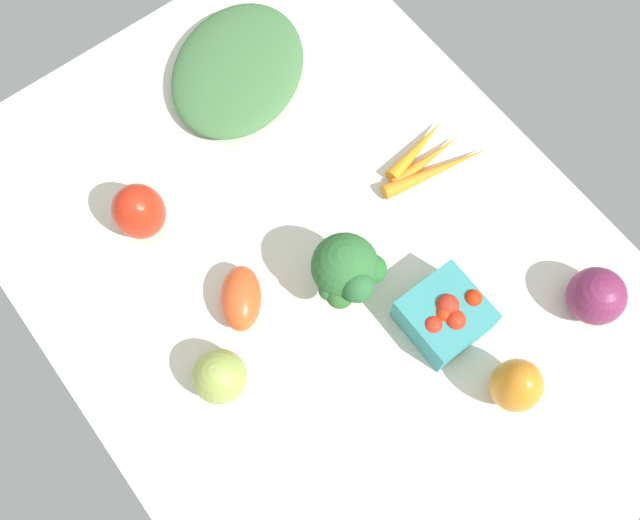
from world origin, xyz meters
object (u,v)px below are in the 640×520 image
object	(u,v)px
red_onion_center	(596,296)
bell_pepper_red	(139,211)
roma_tomato	(241,298)
carrot_bunch	(428,161)
broccoli_head	(347,272)
leafy_greens_clump	(238,69)
bell_pepper_orange	(516,385)
berry_basket	(445,315)
heirloom_tomato_green	(219,376)

from	to	relation	value
red_onion_center	bell_pepper_red	size ratio (longest dim) A/B	0.84
roma_tomato	carrot_bunch	world-z (taller)	roma_tomato
broccoli_head	leafy_greens_clump	xyz separation A→B (cm)	(-38.11, 8.51, -5.31)
bell_pepper_orange	carrot_bunch	xyz separation A→B (cm)	(-32.85, 13.77, -3.71)
berry_basket	carrot_bunch	world-z (taller)	berry_basket
leafy_greens_clump	broccoli_head	bearing A→B (deg)	-12.59
berry_basket	red_onion_center	size ratio (longest dim) A/B	1.28
broccoli_head	bell_pepper_red	bearing A→B (deg)	-146.42
broccoli_head	red_onion_center	world-z (taller)	broccoli_head
roma_tomato	broccoli_head	size ratio (longest dim) A/B	0.76
berry_basket	bell_pepper_red	world-z (taller)	bell_pepper_red
red_onion_center	broccoli_head	bearing A→B (deg)	-131.32
broccoli_head	berry_basket	world-z (taller)	broccoli_head
heirloom_tomato_green	berry_basket	size ratio (longest dim) A/B	0.72
broccoli_head	red_onion_center	distance (cm)	34.16
roma_tomato	carrot_bunch	size ratio (longest dim) A/B	0.53
berry_basket	red_onion_center	xyz separation A→B (cm)	(10.52, 17.88, 0.61)
heirloom_tomato_green	bell_pepper_orange	bearing A→B (deg)	50.39
roma_tomato	heirloom_tomato_green	bearing A→B (deg)	-12.67
bell_pepper_red	berry_basket	bearing A→B (deg)	33.30
broccoli_head	bell_pepper_red	world-z (taller)	broccoli_head
leafy_greens_clump	carrot_bunch	distance (cm)	32.94
berry_basket	red_onion_center	bearing A→B (deg)	59.51
bell_pepper_orange	bell_pepper_red	world-z (taller)	bell_pepper_orange
bell_pepper_red	carrot_bunch	bearing A→B (deg)	65.85
carrot_bunch	red_onion_center	bearing A→B (deg)	6.46
carrot_bunch	berry_basket	bearing A→B (deg)	-35.76
roma_tomato	broccoli_head	world-z (taller)	broccoli_head
heirloom_tomato_green	red_onion_center	size ratio (longest dim) A/B	0.92
heirloom_tomato_green	bell_pepper_red	world-z (taller)	bell_pepper_red
broccoli_head	berry_basket	distance (cm)	14.74
bell_pepper_red	leafy_greens_clump	bearing A→B (deg)	116.06
carrot_bunch	roma_tomato	bearing A→B (deg)	-88.30
heirloom_tomato_green	berry_basket	distance (cm)	31.25
broccoli_head	red_onion_center	bearing A→B (deg)	48.68
heirloom_tomato_green	red_onion_center	xyz separation A→B (cm)	(22.21, 46.86, 0.34)
berry_basket	heirloom_tomato_green	bearing A→B (deg)	-111.96
broccoli_head	bell_pepper_orange	world-z (taller)	broccoli_head
berry_basket	leafy_greens_clump	distance (cm)	50.05
carrot_bunch	bell_pepper_red	size ratio (longest dim) A/B	1.84
berry_basket	red_onion_center	distance (cm)	20.75
bell_pepper_orange	heirloom_tomato_green	bearing A→B (deg)	-129.61
heirloom_tomato_green	leafy_greens_clump	xyz separation A→B (cm)	(-38.34, 29.85, -1.45)
berry_basket	bell_pepper_orange	xyz separation A→B (cm)	(12.83, 0.64, 1.47)
roma_tomato	leafy_greens_clump	size ratio (longest dim) A/B	0.36
bell_pepper_orange	berry_basket	bearing A→B (deg)	-177.12
carrot_bunch	heirloom_tomato_green	bearing A→B (deg)	-79.13
red_onion_center	leafy_greens_clump	bearing A→B (deg)	-164.31
red_onion_center	roma_tomato	bearing A→B (deg)	-127.59
berry_basket	bell_pepper_red	bearing A→B (deg)	-146.70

